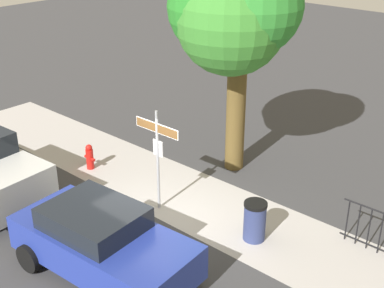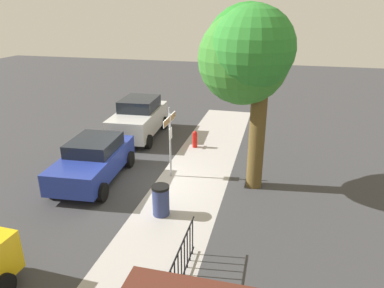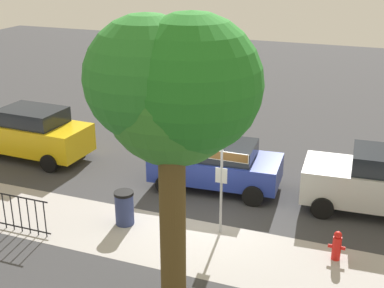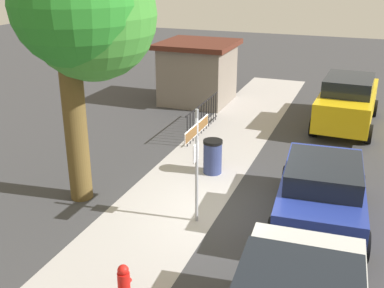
% 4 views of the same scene
% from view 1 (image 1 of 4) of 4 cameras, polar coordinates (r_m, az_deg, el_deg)
% --- Properties ---
extents(ground_plane, '(60.00, 60.00, 0.00)m').
position_cam_1_polar(ground_plane, '(13.06, -3.11, -8.52)').
color(ground_plane, '#38383A').
extents(sidewalk_strip, '(24.00, 2.60, 0.00)m').
position_cam_1_polar(sidewalk_strip, '(12.86, 7.51, -9.32)').
color(sidewalk_strip, '#A7A2A0').
rests_on(sidewalk_strip, ground_plane).
extents(street_sign, '(1.42, 0.07, 2.70)m').
position_cam_1_polar(street_sign, '(12.78, -3.83, -0.05)').
color(street_sign, '#9EA0A5').
rests_on(street_sign, ground_plane).
extents(shade_tree, '(3.54, 3.02, 6.20)m').
position_cam_1_polar(shade_tree, '(13.71, 4.58, 14.18)').
color(shade_tree, brown).
rests_on(shade_tree, ground_plane).
extents(car_blue, '(4.18, 2.25, 1.55)m').
position_cam_1_polar(car_blue, '(11.13, -9.85, -10.54)').
color(car_blue, navy).
rests_on(car_blue, ground_plane).
extents(fire_hydrant, '(0.42, 0.22, 0.78)m').
position_cam_1_polar(fire_hydrant, '(15.64, -11.18, -1.39)').
color(fire_hydrant, red).
rests_on(fire_hydrant, ground_plane).
extents(trash_bin, '(0.55, 0.55, 0.98)m').
position_cam_1_polar(trash_bin, '(12.27, 6.91, -8.38)').
color(trash_bin, navy).
rests_on(trash_bin, ground_plane).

